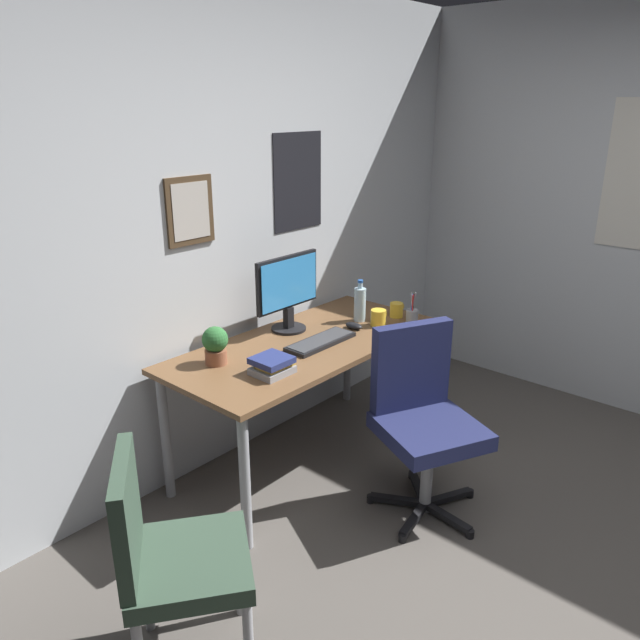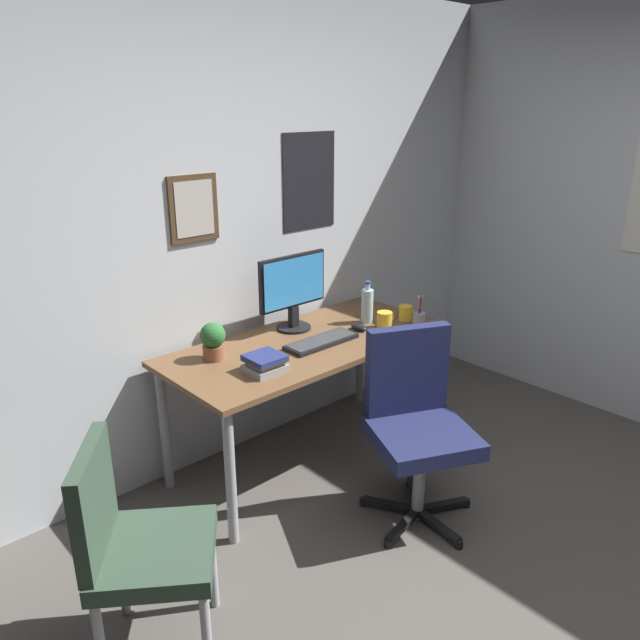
{
  "view_description": "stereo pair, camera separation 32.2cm",
  "coord_description": "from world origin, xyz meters",
  "px_view_note": "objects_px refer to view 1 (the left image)",
  "views": [
    {
      "loc": [
        -2.04,
        -0.4,
        1.98
      ],
      "look_at": [
        0.24,
        1.61,
        0.89
      ],
      "focal_mm": 34.26,
      "sensor_mm": 36.0,
      "label": 1
    },
    {
      "loc": [
        -1.81,
        -0.63,
        1.98
      ],
      "look_at": [
        0.24,
        1.61,
        0.89
      ],
      "focal_mm": 34.26,
      "sensor_mm": 36.0,
      "label": 2
    }
  ],
  "objects_px": {
    "potted_plant": "(215,344)",
    "pen_cup": "(412,317)",
    "office_chair": "(422,411)",
    "computer_mouse": "(354,326)",
    "coffee_mug_near": "(378,318)",
    "keyboard": "(321,341)",
    "book_stack_left": "(273,365)",
    "water_bottle": "(360,304)",
    "coffee_mug_far": "(397,310)",
    "side_chair": "(169,552)",
    "monitor": "(288,290)"
  },
  "relations": [
    {
      "from": "monitor",
      "to": "coffee_mug_near",
      "type": "distance_m",
      "value": 0.56
    },
    {
      "from": "side_chair",
      "to": "potted_plant",
      "type": "height_order",
      "value": "potted_plant"
    },
    {
      "from": "coffee_mug_near",
      "to": "computer_mouse",
      "type": "bearing_deg",
      "value": 152.55
    },
    {
      "from": "side_chair",
      "to": "potted_plant",
      "type": "distance_m",
      "value": 1.14
    },
    {
      "from": "keyboard",
      "to": "coffee_mug_near",
      "type": "distance_m",
      "value": 0.45
    },
    {
      "from": "keyboard",
      "to": "water_bottle",
      "type": "height_order",
      "value": "water_bottle"
    },
    {
      "from": "office_chair",
      "to": "monitor",
      "type": "bearing_deg",
      "value": 90.35
    },
    {
      "from": "water_bottle",
      "to": "potted_plant",
      "type": "xyz_separation_m",
      "value": [
        -0.98,
        0.15,
        -0.0
      ]
    },
    {
      "from": "computer_mouse",
      "to": "pen_cup",
      "type": "relative_size",
      "value": 0.55
    },
    {
      "from": "keyboard",
      "to": "coffee_mug_far",
      "type": "relative_size",
      "value": 3.63
    },
    {
      "from": "potted_plant",
      "to": "monitor",
      "type": "bearing_deg",
      "value": 6.28
    },
    {
      "from": "coffee_mug_near",
      "to": "keyboard",
      "type": "bearing_deg",
      "value": 171.64
    },
    {
      "from": "pen_cup",
      "to": "monitor",
      "type": "bearing_deg",
      "value": 137.07
    },
    {
      "from": "water_bottle",
      "to": "side_chair",
      "type": "bearing_deg",
      "value": -162.56
    },
    {
      "from": "office_chair",
      "to": "computer_mouse",
      "type": "xyz_separation_m",
      "value": [
        0.25,
        0.64,
        0.23
      ]
    },
    {
      "from": "book_stack_left",
      "to": "potted_plant",
      "type": "bearing_deg",
      "value": 109.04
    },
    {
      "from": "pen_cup",
      "to": "potted_plant",
      "type": "bearing_deg",
      "value": 158.99
    },
    {
      "from": "keyboard",
      "to": "office_chair",
      "type": "bearing_deg",
      "value": -85.88
    },
    {
      "from": "book_stack_left",
      "to": "water_bottle",
      "type": "bearing_deg",
      "value": 9.71
    },
    {
      "from": "coffee_mug_far",
      "to": "book_stack_left",
      "type": "distance_m",
      "value": 1.08
    },
    {
      "from": "coffee_mug_near",
      "to": "pen_cup",
      "type": "xyz_separation_m",
      "value": [
        0.13,
        -0.15,
        0.01
      ]
    },
    {
      "from": "office_chair",
      "to": "water_bottle",
      "type": "height_order",
      "value": "water_bottle"
    },
    {
      "from": "office_chair",
      "to": "coffee_mug_near",
      "type": "distance_m",
      "value": 0.73
    },
    {
      "from": "pen_cup",
      "to": "keyboard",
      "type": "bearing_deg",
      "value": 159.7
    },
    {
      "from": "keyboard",
      "to": "water_bottle",
      "type": "distance_m",
      "value": 0.45
    },
    {
      "from": "side_chair",
      "to": "keyboard",
      "type": "height_order",
      "value": "side_chair"
    },
    {
      "from": "office_chair",
      "to": "pen_cup",
      "type": "height_order",
      "value": "office_chair"
    },
    {
      "from": "side_chair",
      "to": "water_bottle",
      "type": "bearing_deg",
      "value": 17.44
    },
    {
      "from": "potted_plant",
      "to": "pen_cup",
      "type": "bearing_deg",
      "value": -21.01
    },
    {
      "from": "monitor",
      "to": "computer_mouse",
      "type": "distance_m",
      "value": 0.44
    },
    {
      "from": "monitor",
      "to": "coffee_mug_near",
      "type": "bearing_deg",
      "value": -40.95
    },
    {
      "from": "coffee_mug_near",
      "to": "potted_plant",
      "type": "relative_size",
      "value": 0.65
    },
    {
      "from": "water_bottle",
      "to": "coffee_mug_near",
      "type": "height_order",
      "value": "water_bottle"
    },
    {
      "from": "coffee_mug_far",
      "to": "monitor",
      "type": "bearing_deg",
      "value": 150.49
    },
    {
      "from": "coffee_mug_near",
      "to": "book_stack_left",
      "type": "xyz_separation_m",
      "value": [
        -0.88,
        -0.02,
        -0.01
      ]
    },
    {
      "from": "keyboard",
      "to": "water_bottle",
      "type": "xyz_separation_m",
      "value": [
        0.43,
        0.07,
        0.09
      ]
    },
    {
      "from": "book_stack_left",
      "to": "coffee_mug_far",
      "type": "bearing_deg",
      "value": 1.27
    },
    {
      "from": "side_chair",
      "to": "pen_cup",
      "type": "relative_size",
      "value": 4.38
    },
    {
      "from": "coffee_mug_far",
      "to": "potted_plant",
      "type": "height_order",
      "value": "potted_plant"
    },
    {
      "from": "keyboard",
      "to": "book_stack_left",
      "type": "relative_size",
      "value": 2.3
    },
    {
      "from": "computer_mouse",
      "to": "potted_plant",
      "type": "xyz_separation_m",
      "value": [
        -0.85,
        0.21,
        0.09
      ]
    },
    {
      "from": "water_bottle",
      "to": "coffee_mug_near",
      "type": "relative_size",
      "value": 1.98
    },
    {
      "from": "keyboard",
      "to": "pen_cup",
      "type": "bearing_deg",
      "value": -20.3
    },
    {
      "from": "potted_plant",
      "to": "coffee_mug_far",
      "type": "bearing_deg",
      "value": -13.04
    },
    {
      "from": "book_stack_left",
      "to": "office_chair",
      "type": "bearing_deg",
      "value": -48.33
    },
    {
      "from": "keyboard",
      "to": "computer_mouse",
      "type": "xyz_separation_m",
      "value": [
        0.3,
        0.01,
        0.01
      ]
    },
    {
      "from": "coffee_mug_near",
      "to": "book_stack_left",
      "type": "relative_size",
      "value": 0.68
    },
    {
      "from": "potted_plant",
      "to": "office_chair",
      "type": "bearing_deg",
      "value": -55.08
    },
    {
      "from": "coffee_mug_near",
      "to": "pen_cup",
      "type": "distance_m",
      "value": 0.2
    },
    {
      "from": "pen_cup",
      "to": "book_stack_left",
      "type": "distance_m",
      "value": 1.02
    }
  ]
}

